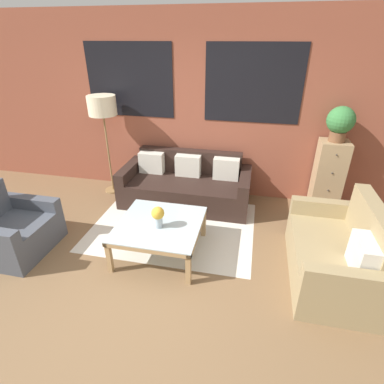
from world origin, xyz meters
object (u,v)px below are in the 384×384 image
object	(u,v)px
floor_lamp	(102,109)
drawer_cabinet	(328,177)
couch_dark	(186,186)
flower_vase	(158,216)
armchair_corner	(12,231)
potted_plant	(340,122)
coffee_table	(160,227)
settee_vintage	(336,255)

from	to	relation	value
floor_lamp	drawer_cabinet	size ratio (longest dim) A/B	1.47
couch_dark	floor_lamp	bearing A→B (deg)	175.07
couch_dark	flower_vase	bearing A→B (deg)	-89.99
couch_dark	armchair_corner	xyz separation A→B (m)	(-1.82, -1.67, -0.01)
potted_plant	floor_lamp	bearing A→B (deg)	-178.20
coffee_table	couch_dark	bearing A→B (deg)	89.44
floor_lamp	potted_plant	bearing A→B (deg)	1.80
armchair_corner	floor_lamp	bearing A→B (deg)	75.08
settee_vintage	coffee_table	xyz separation A→B (m)	(-2.00, 0.02, 0.06)
drawer_cabinet	coffee_table	bearing A→B (deg)	-143.98
coffee_table	potted_plant	xyz separation A→B (m)	(2.14, 1.56, 1.00)
floor_lamp	coffee_table	bearing A→B (deg)	-47.30
floor_lamp	potted_plant	distance (m)	3.48
couch_dark	settee_vintage	size ratio (longest dim) A/B	1.41
coffee_table	potted_plant	bearing A→B (deg)	36.02
floor_lamp	drawer_cabinet	bearing A→B (deg)	1.80
drawer_cabinet	flower_vase	size ratio (longest dim) A/B	4.19
potted_plant	flower_vase	distance (m)	2.80
couch_dark	flower_vase	world-z (taller)	couch_dark
couch_dark	potted_plant	xyz separation A→B (m)	(2.13, 0.23, 1.09)
drawer_cabinet	settee_vintage	bearing A→B (deg)	-95.02
armchair_corner	potted_plant	bearing A→B (deg)	25.60
couch_dark	drawer_cabinet	size ratio (longest dim) A/B	1.83
flower_vase	floor_lamp	bearing A→B (deg)	131.54
armchair_corner	flower_vase	xyz separation A→B (m)	(1.82, 0.26, 0.30)
coffee_table	floor_lamp	size ratio (longest dim) A/B	0.61
couch_dark	flower_vase	size ratio (longest dim) A/B	7.66
coffee_table	floor_lamp	bearing A→B (deg)	132.70
couch_dark	floor_lamp	size ratio (longest dim) A/B	1.24
couch_dark	floor_lamp	distance (m)	1.76
floor_lamp	flower_vase	size ratio (longest dim) A/B	6.17
floor_lamp	flower_vase	world-z (taller)	floor_lamp
settee_vintage	drawer_cabinet	size ratio (longest dim) A/B	1.29
floor_lamp	armchair_corner	bearing A→B (deg)	-104.92
armchair_corner	coffee_table	distance (m)	1.84
armchair_corner	potted_plant	distance (m)	4.52
couch_dark	settee_vintage	bearing A→B (deg)	-34.26
couch_dark	flower_vase	xyz separation A→B (m)	(0.00, -1.41, 0.29)
potted_plant	flower_vase	bearing A→B (deg)	-142.51
settee_vintage	couch_dark	bearing A→B (deg)	145.74
floor_lamp	flower_vase	distance (m)	2.20
armchair_corner	flower_vase	bearing A→B (deg)	8.17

